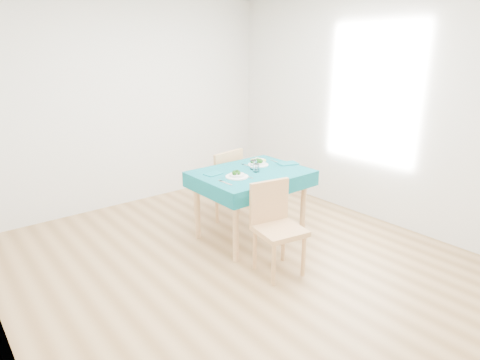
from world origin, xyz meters
TOP-DOWN VIEW (x-y plane):
  - room_shell at (0.00, 0.00)m, footprint 4.02×4.52m
  - table at (0.46, 0.38)m, footprint 1.16×0.88m
  - chair_near at (0.17, -0.36)m, footprint 0.48×0.51m
  - chair_far at (0.55, 1.15)m, footprint 0.54×0.58m
  - bowl_near at (0.21, 0.31)m, footprint 0.23×0.23m
  - bowl_far at (0.68, 0.52)m, footprint 0.23×0.23m
  - fork_near at (0.01, 0.23)m, footprint 0.03×0.19m
  - knife_near at (0.31, 0.29)m, footprint 0.02×0.23m
  - fork_far at (0.57, 0.57)m, footprint 0.04×0.18m
  - knife_far at (0.93, 0.47)m, footprint 0.03×0.23m
  - napkin_near at (0.08, 0.55)m, footprint 0.19×0.14m
  - napkin_far at (0.98, 0.34)m, footprint 0.25×0.21m
  - tumbler_center at (0.53, 0.43)m, footprint 0.08×0.08m
  - tumbler_side at (0.49, 0.33)m, footprint 0.07×0.07m
  - side_plate at (0.80, 0.66)m, footprint 0.19×0.19m
  - bread_slice at (0.80, 0.66)m, footprint 0.13×0.13m

SIDE VIEW (x-z plane):
  - table at x=0.46m, z-range 0.00..0.76m
  - chair_near at x=0.17m, z-range 0.00..1.01m
  - chair_far at x=0.55m, z-range 0.00..1.16m
  - fork_far at x=0.57m, z-range 0.76..0.76m
  - fork_near at x=0.01m, z-range 0.76..0.76m
  - knife_near at x=0.31m, z-range 0.76..0.76m
  - knife_far at x=0.93m, z-range 0.76..0.76m
  - side_plate at x=0.80m, z-range 0.76..0.77m
  - napkin_near at x=0.08m, z-range 0.76..0.77m
  - napkin_far at x=0.98m, z-range 0.76..0.77m
  - bread_slice at x=0.80m, z-range 0.77..0.78m
  - bowl_far at x=0.68m, z-range 0.76..0.83m
  - bowl_near at x=0.21m, z-range 0.76..0.83m
  - tumbler_side at x=0.49m, z-range 0.76..0.84m
  - tumbler_center at x=0.53m, z-range 0.76..0.86m
  - room_shell at x=0.00m, z-range -0.02..2.71m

